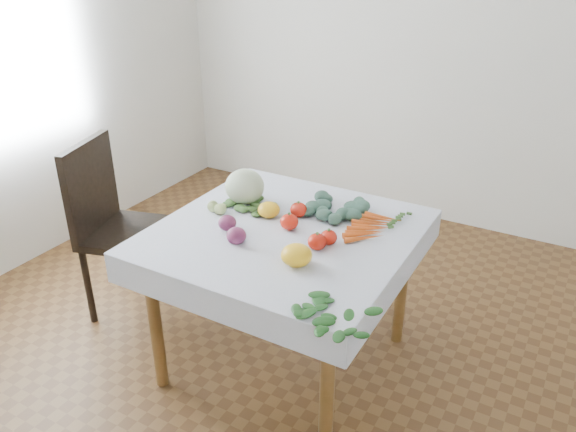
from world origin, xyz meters
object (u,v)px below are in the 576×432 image
Objects in this scene: cabbage at (245,186)px; heirloom_back at (269,210)px; table at (285,249)px; carrot_bunch at (372,227)px; chair at (114,218)px.

heirloom_back is (0.19, -0.08, -0.05)m from cabbage.
table is 0.41m from carrot_bunch.
carrot_bunch reaches higher than table.
cabbage is at bearing -176.47° from carrot_bunch.
table is at bearing -30.42° from heirloom_back.
table is 9.40× the size of heirloom_back.
chair is 9.38× the size of heirloom_back.
table is 0.21m from heirloom_back.
carrot_bunch is (0.66, 0.04, -0.07)m from cabbage.
table is 0.41m from cabbage.
carrot_bunch is at bearing 14.13° from heirloom_back.
heirloom_back is at bearing 7.00° from chair.
heirloom_back is at bearing -22.76° from cabbage.
carrot_bunch is at bearing 30.30° from table.
chair reaches higher than cabbage.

